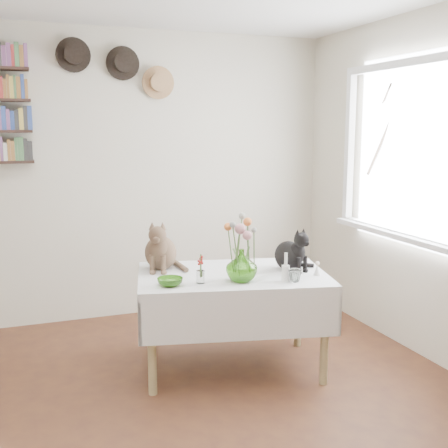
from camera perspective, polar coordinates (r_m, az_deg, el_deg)
name	(u,v)px	position (r m, az deg, el deg)	size (l,w,h in m)	color
room	(180,214)	(2.77, -4.46, 1.01)	(4.08, 4.58, 2.58)	brown
window	(405,165)	(4.39, 17.95, 5.73)	(0.12, 1.52, 1.32)	white
dining_table	(232,297)	(3.90, 0.87, -7.43)	(1.43, 1.09, 0.68)	white
tabby_cat	(160,244)	(3.96, -6.47, -2.00)	(0.24, 0.31, 0.36)	brown
black_cat	(289,248)	(3.95, 6.60, -2.43)	(0.21, 0.26, 0.31)	black
flower_vase	(242,265)	(3.64, 1.80, -4.23)	(0.20, 0.20, 0.21)	#75C141
green_bowl	(170,282)	(3.57, -5.51, -5.87)	(0.16, 0.16, 0.05)	#75C141
drinking_glass	(295,275)	(3.67, 7.22, -5.20)	(0.09, 0.09, 0.08)	white
candlestick	(286,272)	(3.67, 6.28, -4.83)	(0.05, 0.05, 0.19)	white
berry_jar	(200,269)	(3.60, -2.41, -4.61)	(0.05, 0.05, 0.21)	white
porcelain_figurine	(317,269)	(3.85, 9.44, -4.55)	(0.05, 0.05, 0.10)	white
flower_bouquet	(241,230)	(3.60, 1.77, -0.58)	(0.17, 0.13, 0.39)	#4C7233
wall_hats	(119,67)	(4.92, -10.59, 15.42)	(0.98, 0.09, 0.48)	black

